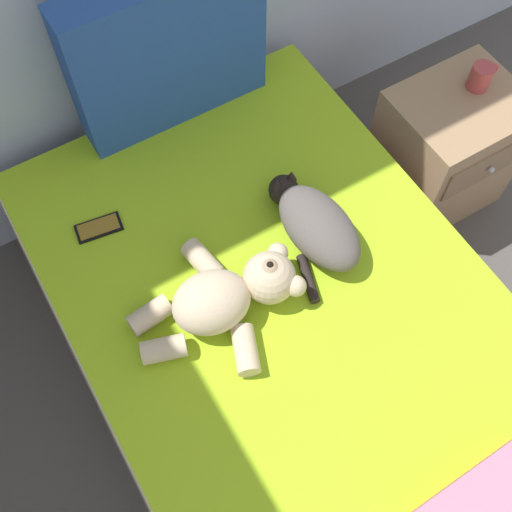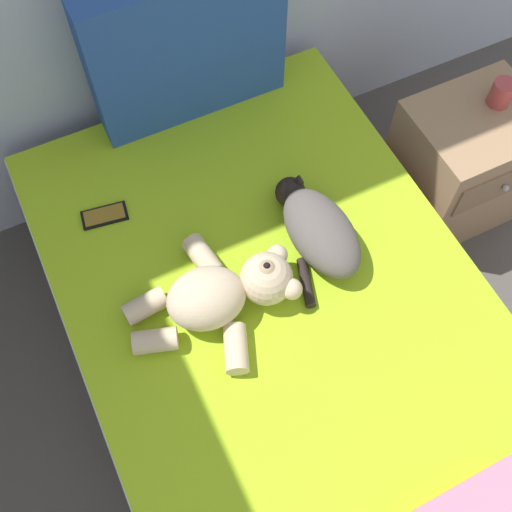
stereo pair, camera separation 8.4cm
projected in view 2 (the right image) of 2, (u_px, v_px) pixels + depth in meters
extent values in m
cube|color=#9E7A56|center=(282.00, 356.00, 2.20)|extent=(1.27, 1.97, 0.31)
cube|color=white|center=(285.00, 330.00, 1.98)|extent=(1.23, 1.91, 0.19)
cube|color=#9EC61E|center=(278.00, 301.00, 1.91)|extent=(1.22, 1.78, 0.02)
cube|color=#264C99|center=(186.00, 46.00, 2.03)|extent=(0.66, 0.14, 0.54)
ellipsoid|color=#59514C|center=(322.00, 233.00, 1.93)|extent=(0.21, 0.35, 0.15)
sphere|color=black|center=(290.00, 192.00, 2.03)|extent=(0.10, 0.10, 0.10)
cone|color=black|center=(284.00, 185.00, 1.97)|extent=(0.04, 0.04, 0.04)
cone|color=black|center=(299.00, 179.00, 1.99)|extent=(0.04, 0.04, 0.04)
cylinder|color=black|center=(306.00, 283.00, 1.91)|extent=(0.08, 0.16, 0.03)
ellipsoid|color=black|center=(315.00, 214.00, 2.02)|extent=(0.06, 0.10, 0.04)
ellipsoid|color=beige|center=(206.00, 298.00, 1.82)|extent=(0.25, 0.22, 0.16)
sphere|color=beige|center=(266.00, 279.00, 1.85)|extent=(0.16, 0.16, 0.16)
sphere|color=tan|center=(267.00, 270.00, 1.80)|extent=(0.06, 0.06, 0.06)
sphere|color=black|center=(267.00, 266.00, 1.77)|extent=(0.02, 0.02, 0.02)
sphere|color=beige|center=(277.00, 255.00, 1.88)|extent=(0.06, 0.06, 0.06)
sphere|color=beige|center=(292.00, 289.00, 1.82)|extent=(0.06, 0.06, 0.06)
cylinder|color=beige|center=(203.00, 257.00, 1.93)|extent=(0.09, 0.15, 0.07)
cylinder|color=beige|center=(145.00, 306.00, 1.86)|extent=(0.13, 0.08, 0.07)
cylinder|color=beige|center=(236.00, 349.00, 1.79)|extent=(0.11, 0.15, 0.07)
cylinder|color=beige|center=(155.00, 341.00, 1.80)|extent=(0.14, 0.10, 0.07)
cube|color=black|center=(105.00, 216.00, 2.04)|extent=(0.16, 0.09, 0.01)
cube|color=olive|center=(104.00, 215.00, 2.04)|extent=(0.14, 0.08, 0.00)
cube|color=#9E7A56|center=(461.00, 165.00, 2.44)|extent=(0.46, 0.39, 0.55)
cube|color=#866849|center=(503.00, 185.00, 2.25)|extent=(0.39, 0.01, 0.15)
sphere|color=#B2B2B7|center=(506.00, 188.00, 2.24)|extent=(0.02, 0.02, 0.02)
cylinder|color=#B23F3F|center=(502.00, 93.00, 2.19)|extent=(0.08, 0.08, 0.09)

